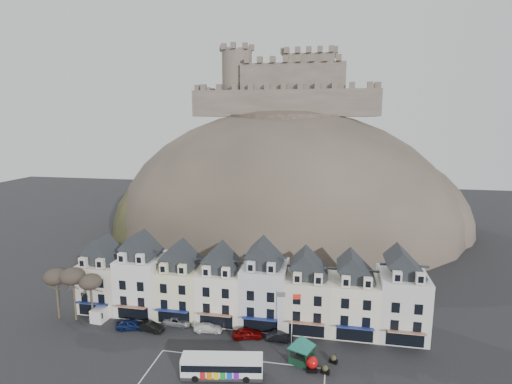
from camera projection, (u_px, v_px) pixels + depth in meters
ground at (216, 382)px, 48.34m from camera, size 300.00×300.00×0.00m
coach_bay_markings at (234, 377)px, 49.19m from camera, size 22.00×7.50×0.01m
townhouse_terrace at (245, 287)px, 62.79m from camera, size 54.40×9.35×11.80m
castle_hill at (287, 229)px, 114.74m from camera, size 100.00×76.00×68.00m
castle at (290, 88)px, 114.38m from camera, size 50.20×22.20×22.00m
tree_left_far at (56, 277)px, 62.51m from camera, size 3.61×3.61×8.24m
tree_left_mid at (73, 277)px, 61.91m from camera, size 3.78×3.78×8.64m
tree_left_near at (90, 282)px, 61.49m from camera, size 3.43×3.43×7.84m
bus at (222, 365)px, 48.99m from camera, size 10.22×3.89×2.82m
bus_shelter at (302, 342)px, 51.72m from camera, size 5.48×5.48×3.74m
red_buoy at (312, 364)px, 50.30m from camera, size 1.52×1.52×1.88m
flagpole at (293, 317)px, 54.24m from camera, size 1.21×0.27×8.40m
white_van at (104, 311)px, 63.76m from camera, size 2.27×4.69×2.09m
planter_west at (333, 359)px, 51.98m from camera, size 1.17×0.88×1.05m
planter_east at (325, 370)px, 49.81m from camera, size 1.20×0.80×1.10m
car_navy at (131, 324)px, 60.29m from camera, size 4.73×2.79×1.51m
car_black at (151, 327)px, 59.74m from camera, size 4.24×2.05×1.34m
car_silver at (178, 321)px, 61.57m from camera, size 4.39×2.13×1.23m
car_white at (208, 328)px, 59.65m from camera, size 4.46×2.29×1.24m
car_maroon at (248, 333)px, 57.85m from camera, size 4.73×2.79×1.51m
car_charcoal at (280, 337)px, 57.17m from camera, size 3.85×1.38×1.26m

